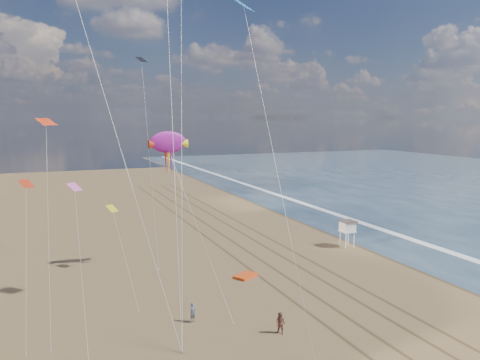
# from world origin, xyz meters

# --- Properties ---
(wet_sand) EXTENTS (260.00, 260.00, 0.00)m
(wet_sand) POSITION_xyz_m (19.00, 40.00, 0.00)
(wet_sand) COLOR #42301E
(wet_sand) RESTS_ON ground
(foam) EXTENTS (260.00, 260.00, 0.00)m
(foam) POSITION_xyz_m (23.20, 40.00, 0.00)
(foam) COLOR white
(foam) RESTS_ON ground
(tracks) EXTENTS (7.68, 120.00, 0.01)m
(tracks) POSITION_xyz_m (2.55, 30.00, 0.01)
(tracks) COLOR brown
(tracks) RESTS_ON ground
(lifeguard_stand) EXTENTS (1.81, 1.81, 3.26)m
(lifeguard_stand) POSITION_xyz_m (13.30, 29.27, 2.51)
(lifeguard_stand) COLOR white
(lifeguard_stand) RESTS_ON ground
(grounded_kite) EXTENTS (2.72, 2.41, 0.26)m
(grounded_kite) POSITION_xyz_m (-2.57, 23.89, 0.13)
(grounded_kite) COLOR #FF4F15
(grounded_kite) RESTS_ON ground
(show_kite) EXTENTS (4.08, 8.15, 19.77)m
(show_kite) POSITION_xyz_m (-8.78, 29.45, 13.26)
(show_kite) COLOR #9D1897
(show_kite) RESTS_ON ground
(kite_flyer_a) EXTENTS (0.68, 0.58, 1.59)m
(kite_flyer_a) POSITION_xyz_m (-10.42, 15.93, 0.79)
(kite_flyer_a) COLOR #535F6B
(kite_flyer_a) RESTS_ON ground
(kite_flyer_b) EXTENTS (0.97, 1.01, 1.65)m
(kite_flyer_b) POSITION_xyz_m (-5.05, 11.54, 0.82)
(kite_flyer_b) COLOR brown
(kite_flyer_b) RESTS_ON ground
(small_kites) EXTENTS (17.69, 20.70, 18.50)m
(small_kites) POSITION_xyz_m (-14.19, 24.04, 16.46)
(small_kites) COLOR red
(small_kites) RESTS_ON ground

